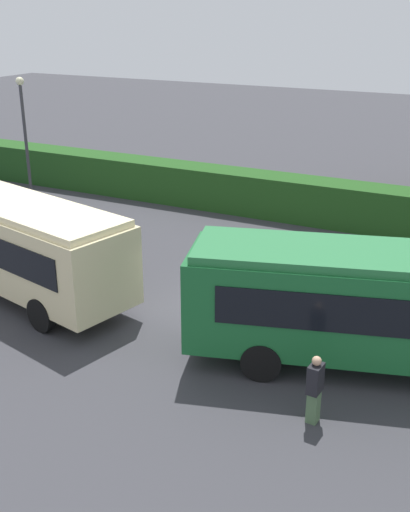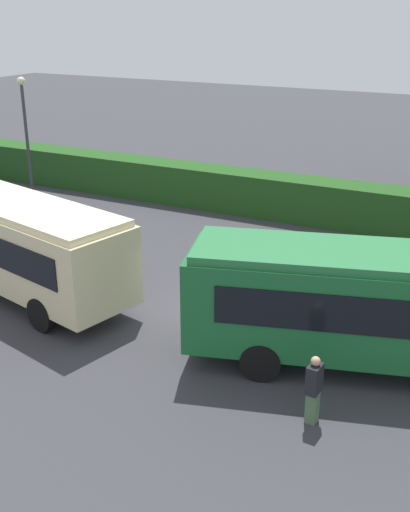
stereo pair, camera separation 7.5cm
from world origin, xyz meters
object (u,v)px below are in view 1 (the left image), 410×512
object	(u,v)px
bus_green	(399,304)
lamppost	(24,127)
person_center	(315,388)
bus_cream	(13,239)
traffic_cone	(275,246)

from	to	relation	value
bus_green	lamppost	size ratio (longest dim) A/B	1.86
bus_green	person_center	world-z (taller)	bus_green
bus_cream	lamppost	world-z (taller)	lamppost
bus_cream	lamppost	bearing A→B (deg)	-38.06
person_center	traffic_cone	distance (m)	10.17
bus_cream	lamppost	size ratio (longest dim) A/B	1.63
person_center	lamppost	size ratio (longest dim) A/B	0.29
traffic_cone	lamppost	bearing A→B (deg)	175.56
bus_cream	traffic_cone	world-z (taller)	bus_cream
bus_green	person_center	size ratio (longest dim) A/B	6.45
bus_green	person_center	distance (m)	3.36
person_center	lamppost	distance (m)	19.72
bus_green	lamppost	bearing A→B (deg)	142.12
person_center	lamppost	world-z (taller)	lamppost
lamppost	person_center	bearing A→B (deg)	-31.18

